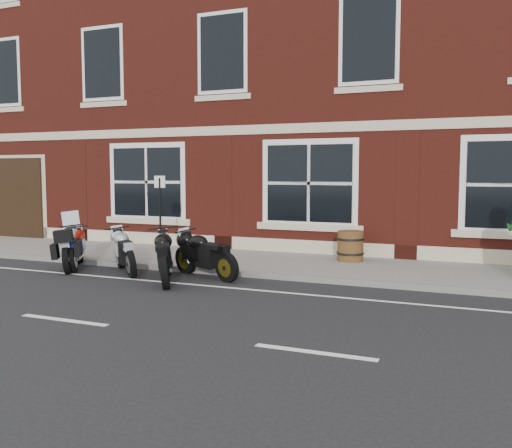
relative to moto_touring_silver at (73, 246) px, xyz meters
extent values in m
plane|color=black|center=(3.11, -0.81, -0.54)|extent=(80.00, 80.00, 0.00)
cube|color=slate|center=(3.11, 2.19, -0.48)|extent=(30.00, 3.00, 0.12)
cube|color=slate|center=(3.11, 0.61, -0.48)|extent=(30.00, 0.16, 0.12)
cube|color=#601D14|center=(3.11, 9.69, 5.46)|extent=(24.00, 12.00, 12.00)
cylinder|color=black|center=(-0.35, 0.53, -0.23)|extent=(0.44, 0.58, 0.61)
cylinder|color=black|center=(0.42, -0.63, -0.23)|extent=(0.44, 0.58, 0.61)
cube|color=black|center=(0.01, -0.01, 0.10)|extent=(0.62, 0.77, 0.21)
ellipsoid|color=#A8A9AD|center=(-0.07, 0.11, 0.21)|extent=(0.58, 0.64, 0.31)
cube|color=black|center=(0.22, -0.33, 0.17)|extent=(0.50, 0.58, 0.10)
cube|color=silver|center=(-0.34, 0.51, 0.57)|extent=(0.36, 0.25, 0.43)
cylinder|color=black|center=(-0.28, 0.63, -0.24)|extent=(0.42, 0.56, 0.59)
cylinder|color=black|center=(0.45, -0.49, -0.24)|extent=(0.42, 0.56, 0.59)
cube|color=black|center=(0.06, 0.11, 0.07)|extent=(0.59, 0.74, 0.20)
ellipsoid|color=#A21206|center=(-0.02, 0.22, 0.18)|extent=(0.56, 0.61, 0.29)
cube|color=black|center=(0.26, -0.20, 0.14)|extent=(0.48, 0.55, 0.09)
cylinder|color=black|center=(2.80, 0.47, -0.23)|extent=(0.62, 0.36, 0.62)
cylinder|color=black|center=(4.09, -0.09, -0.23)|extent=(0.62, 0.36, 0.62)
cube|color=black|center=(3.40, 0.21, 0.10)|extent=(0.81, 0.52, 0.21)
ellipsoid|color=black|center=(3.27, 0.26, 0.22)|extent=(0.64, 0.54, 0.31)
cube|color=black|center=(3.76, 0.05, 0.18)|extent=(0.59, 0.44, 0.10)
cylinder|color=black|center=(1.01, 0.48, -0.23)|extent=(0.53, 0.51, 0.61)
cylinder|color=black|center=(2.01, -0.48, -0.23)|extent=(0.53, 0.51, 0.61)
cube|color=black|center=(1.47, 0.03, 0.09)|extent=(0.71, 0.70, 0.21)
ellipsoid|color=#A8A8AD|center=(1.37, 0.13, 0.21)|extent=(0.63, 0.62, 0.31)
cube|color=black|center=(1.75, -0.23, 0.17)|extent=(0.55, 0.54, 0.10)
cylinder|color=black|center=(2.52, 0.12, -0.20)|extent=(0.46, 0.64, 0.67)
cylinder|color=black|center=(3.29, -1.18, -0.20)|extent=(0.46, 0.64, 0.67)
cube|color=black|center=(2.88, -0.48, 0.15)|extent=(0.64, 0.85, 0.23)
ellipsoid|color=black|center=(2.80, -0.35, 0.28)|extent=(0.62, 0.69, 0.33)
cube|color=black|center=(3.09, -0.84, 0.24)|extent=(0.53, 0.63, 0.10)
cylinder|color=#513115|center=(5.92, 2.91, -0.05)|extent=(0.62, 0.62, 0.73)
cylinder|color=black|center=(5.92, 2.91, -0.23)|extent=(0.66, 0.66, 0.05)
cylinder|color=black|center=(5.92, 2.91, 0.12)|extent=(0.66, 0.66, 0.05)
cylinder|color=black|center=(1.53, 1.39, 0.58)|extent=(0.05, 0.05, 2.00)
cube|color=silver|center=(1.53, 1.39, 1.49)|extent=(0.29, 0.04, 0.29)
camera|label=1|loc=(9.17, -10.53, 1.72)|focal=40.00mm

